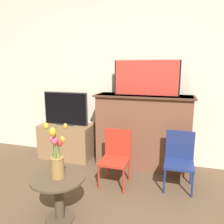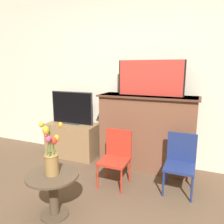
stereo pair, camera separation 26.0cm
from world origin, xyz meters
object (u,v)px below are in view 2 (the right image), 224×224
Objects in this scene: chair_red at (116,155)px; vase_tulips at (51,157)px; painting at (150,78)px; chair_blue at (180,160)px; tv_monitor at (72,108)px.

chair_red is 1.31× the size of vase_tulips.
painting is 1.75× the size of vase_tulips.
chair_blue is at bearing -42.29° from painting.
chair_red is 0.77m from chair_blue.
painting is 1.33× the size of chair_blue.
painting is at bearing 66.97° from vase_tulips.
vase_tulips reaches higher than chair_blue.
chair_blue is 1.47m from vase_tulips.
painting is at bearing 137.71° from chair_blue.
vase_tulips is at bearing -64.68° from tv_monitor.
tv_monitor is (-1.25, -0.03, -0.50)m from painting.
painting is 1.24× the size of tv_monitor.
chair_red is (-0.27, -0.59, -0.93)m from painting.
chair_red is at bearing -114.45° from painting.
tv_monitor is 1.41× the size of vase_tulips.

